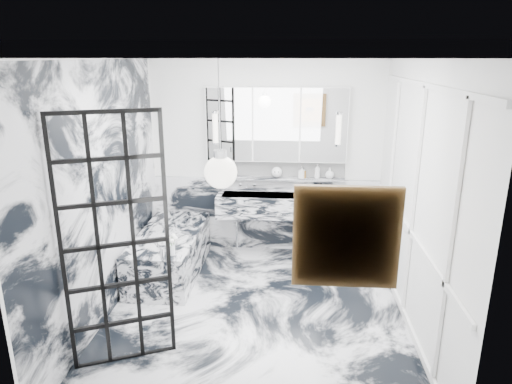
# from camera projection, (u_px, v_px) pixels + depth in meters

# --- Properties ---
(floor) EXTENTS (3.60, 3.60, 0.00)m
(floor) POSITION_uv_depth(u_px,v_px,m) (255.00, 312.00, 5.02)
(floor) COLOR silver
(floor) RESTS_ON ground
(ceiling) EXTENTS (3.60, 3.60, 0.00)m
(ceiling) POSITION_uv_depth(u_px,v_px,m) (255.00, 46.00, 4.21)
(ceiling) COLOR white
(ceiling) RESTS_ON wall_back
(wall_back) EXTENTS (3.60, 0.00, 3.60)m
(wall_back) POSITION_uv_depth(u_px,v_px,m) (266.00, 154.00, 6.33)
(wall_back) COLOR white
(wall_back) RESTS_ON floor
(wall_front) EXTENTS (3.60, 0.00, 3.60)m
(wall_front) POSITION_uv_depth(u_px,v_px,m) (232.00, 271.00, 2.90)
(wall_front) COLOR white
(wall_front) RESTS_ON floor
(wall_left) EXTENTS (0.00, 3.60, 3.60)m
(wall_left) POSITION_uv_depth(u_px,v_px,m) (102.00, 187.00, 4.74)
(wall_left) COLOR white
(wall_left) RESTS_ON floor
(wall_right) EXTENTS (0.00, 3.60, 3.60)m
(wall_right) POSITION_uv_depth(u_px,v_px,m) (417.00, 194.00, 4.49)
(wall_right) COLOR white
(wall_right) RESTS_ON floor
(marble_clad_back) EXTENTS (3.18, 0.05, 1.05)m
(marble_clad_back) POSITION_uv_depth(u_px,v_px,m) (265.00, 214.00, 6.56)
(marble_clad_back) COLOR silver
(marble_clad_back) RESTS_ON floor
(marble_clad_left) EXTENTS (0.02, 3.56, 2.68)m
(marble_clad_left) POSITION_uv_depth(u_px,v_px,m) (104.00, 193.00, 4.75)
(marble_clad_left) COLOR silver
(marble_clad_left) RESTS_ON floor
(panel_molding) EXTENTS (0.03, 3.40, 2.30)m
(panel_molding) POSITION_uv_depth(u_px,v_px,m) (413.00, 204.00, 4.52)
(panel_molding) COLOR white
(panel_molding) RESTS_ON floor
(soap_bottle_a) EXTENTS (0.10, 0.10, 0.20)m
(soap_bottle_a) POSITION_uv_depth(u_px,v_px,m) (317.00, 171.00, 6.25)
(soap_bottle_a) COLOR #8C5919
(soap_bottle_a) RESTS_ON ledge
(soap_bottle_b) EXTENTS (0.09, 0.09, 0.17)m
(soap_bottle_b) POSITION_uv_depth(u_px,v_px,m) (302.00, 172.00, 6.28)
(soap_bottle_b) COLOR #4C4C51
(soap_bottle_b) RESTS_ON ledge
(soap_bottle_c) EXTENTS (0.12, 0.12, 0.15)m
(soap_bottle_c) POSITION_uv_depth(u_px,v_px,m) (330.00, 173.00, 6.25)
(soap_bottle_c) COLOR silver
(soap_bottle_c) RESTS_ON ledge
(face_pot) EXTENTS (0.15, 0.15, 0.15)m
(face_pot) POSITION_uv_depth(u_px,v_px,m) (277.00, 172.00, 6.30)
(face_pot) COLOR white
(face_pot) RESTS_ON ledge
(amber_bottle) EXTENTS (0.04, 0.04, 0.10)m
(amber_bottle) POSITION_uv_depth(u_px,v_px,m) (305.00, 174.00, 6.28)
(amber_bottle) COLOR #8C5919
(amber_bottle) RESTS_ON ledge
(flower_vase) EXTENTS (0.08, 0.08, 0.12)m
(flower_vase) POSITION_uv_depth(u_px,v_px,m) (172.00, 250.00, 5.14)
(flower_vase) COLOR silver
(flower_vase) RESTS_ON bathtub
(crittall_door) EXTENTS (0.83, 0.38, 2.29)m
(crittall_door) POSITION_uv_depth(u_px,v_px,m) (116.00, 245.00, 3.94)
(crittall_door) COLOR black
(crittall_door) RESTS_ON floor
(artwork) EXTENTS (0.56, 0.05, 0.56)m
(artwork) POSITION_uv_depth(u_px,v_px,m) (346.00, 237.00, 2.81)
(artwork) COLOR orange
(artwork) RESTS_ON wall_front
(pendant_light) EXTENTS (0.25, 0.25, 0.25)m
(pendant_light) POSITION_uv_depth(u_px,v_px,m) (221.00, 172.00, 3.45)
(pendant_light) COLOR white
(pendant_light) RESTS_ON ceiling
(trough_sink) EXTENTS (1.60, 0.45, 0.30)m
(trough_sink) POSITION_uv_depth(u_px,v_px,m) (275.00, 205.00, 6.28)
(trough_sink) COLOR silver
(trough_sink) RESTS_ON wall_back
(ledge) EXTENTS (1.90, 0.14, 0.04)m
(ledge) POSITION_uv_depth(u_px,v_px,m) (276.00, 179.00, 6.34)
(ledge) COLOR silver
(ledge) RESTS_ON wall_back
(subway_tile) EXTENTS (1.90, 0.03, 0.23)m
(subway_tile) POSITION_uv_depth(u_px,v_px,m) (276.00, 168.00, 6.36)
(subway_tile) COLOR white
(subway_tile) RESTS_ON wall_back
(mirror_cabinet) EXTENTS (1.90, 0.16, 1.00)m
(mirror_cabinet) POSITION_uv_depth(u_px,v_px,m) (277.00, 125.00, 6.13)
(mirror_cabinet) COLOR white
(mirror_cabinet) RESTS_ON wall_back
(sconce_left) EXTENTS (0.07, 0.07, 0.40)m
(sconce_left) POSITION_uv_depth(u_px,v_px,m) (215.00, 128.00, 6.11)
(sconce_left) COLOR white
(sconce_left) RESTS_ON mirror_cabinet
(sconce_right) EXTENTS (0.07, 0.07, 0.40)m
(sconce_right) POSITION_uv_depth(u_px,v_px,m) (339.00, 129.00, 5.99)
(sconce_right) COLOR white
(sconce_right) RESTS_ON mirror_cabinet
(bathtub) EXTENTS (0.75, 1.65, 0.55)m
(bathtub) POSITION_uv_depth(u_px,v_px,m) (170.00, 252.00, 5.88)
(bathtub) COLOR silver
(bathtub) RESTS_ON floor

